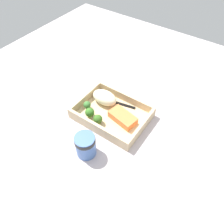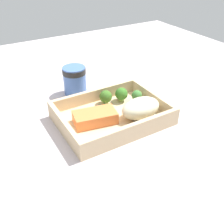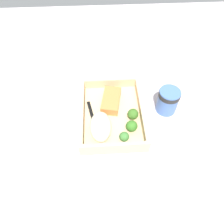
{
  "view_description": "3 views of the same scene",
  "coord_description": "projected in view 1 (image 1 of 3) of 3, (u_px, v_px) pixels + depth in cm",
  "views": [
    {
      "loc": [
        -33.31,
        47.64,
        68.22
      ],
      "look_at": [
        0.0,
        0.0,
        2.7
      ],
      "focal_mm": 35.0,
      "sensor_mm": 36.0,
      "label": 1
    },
    {
      "loc": [
        -29.89,
        -50.72,
        40.89
      ],
      "look_at": [
        0.0,
        0.0,
        2.7
      ],
      "focal_mm": 42.0,
      "sensor_mm": 36.0,
      "label": 2
    },
    {
      "loc": [
        45.16,
        -2.66,
        60.57
      ],
      "look_at": [
        0.0,
        0.0,
        2.7
      ],
      "focal_mm": 35.0,
      "sensor_mm": 36.0,
      "label": 3
    }
  ],
  "objects": [
    {
      "name": "ground_plane",
      "position": [
        112.0,
        118.0,
        0.9
      ],
      "size": [
        160.0,
        160.0,
        2.0
      ],
      "primitive_type": "cube",
      "color": "#BBAEB3"
    },
    {
      "name": "tray_rim",
      "position": [
        112.0,
        111.0,
        0.87
      ],
      "size": [
        28.44,
        21.15,
        3.67
      ],
      "color": "#CAAF85",
      "rests_on": "takeout_tray"
    },
    {
      "name": "broccoli_floret_2",
      "position": [
        87.0,
        105.0,
        0.89
      ],
      "size": [
        3.09,
        3.09,
        3.72
      ],
      "color": "#75A458",
      "rests_on": "takeout_tray"
    },
    {
      "name": "receipt_slip",
      "position": [
        57.0,
        96.0,
        0.97
      ],
      "size": [
        10.25,
        14.28,
        0.24
      ],
      "primitive_type": "cube",
      "rotation": [
        0.0,
        0.0,
        0.27
      ],
      "color": "white",
      "rests_on": "ground_plane"
    },
    {
      "name": "fork",
      "position": [
        115.0,
        102.0,
        0.93
      ],
      "size": [
        15.79,
        4.94,
        0.44
      ],
      "color": "black",
      "rests_on": "takeout_tray"
    },
    {
      "name": "paper_cup",
      "position": [
        85.0,
        145.0,
        0.75
      ],
      "size": [
        7.26,
        7.26,
        9.0
      ],
      "color": "#476CB0",
      "rests_on": "ground_plane"
    },
    {
      "name": "mashed_potatoes",
      "position": [
        105.0,
        98.0,
        0.91
      ],
      "size": [
        11.07,
        6.82,
        5.54
      ],
      "primitive_type": "ellipsoid",
      "color": "#F0E6BE",
      "rests_on": "takeout_tray"
    },
    {
      "name": "takeout_tray",
      "position": [
        112.0,
        115.0,
        0.89
      ],
      "size": [
        28.44,
        21.15,
        1.2
      ],
      "primitive_type": "cube",
      "color": "#CAAF85",
      "rests_on": "ground_plane"
    },
    {
      "name": "broccoli_floret_1",
      "position": [
        90.0,
        113.0,
        0.86
      ],
      "size": [
        3.71,
        3.71,
        4.23
      ],
      "color": "#809B51",
      "rests_on": "takeout_tray"
    },
    {
      "name": "salmon_fillet",
      "position": [
        122.0,
        118.0,
        0.85
      ],
      "size": [
        11.92,
        7.88,
        3.06
      ],
      "primitive_type": "cube",
      "rotation": [
        0.0,
        0.0,
        -0.19
      ],
      "color": "orange",
      "rests_on": "takeout_tray"
    },
    {
      "name": "broccoli_floret_3",
      "position": [
        98.0,
        119.0,
        0.84
      ],
      "size": [
        3.65,
        3.65,
        4.18
      ],
      "color": "#84A45C",
      "rests_on": "takeout_tray"
    }
  ]
}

